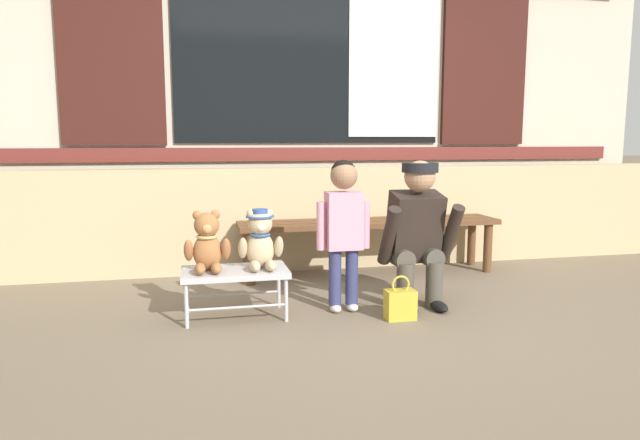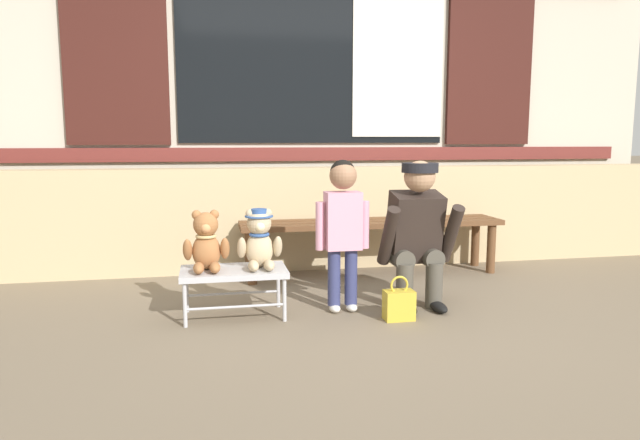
# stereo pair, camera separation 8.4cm
# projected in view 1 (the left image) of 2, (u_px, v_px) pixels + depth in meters

# --- Properties ---
(ground_plane) EXTENTS (60.00, 60.00, 0.00)m
(ground_plane) POSITION_uv_depth(u_px,v_px,m) (371.00, 315.00, 3.54)
(ground_plane) COLOR #756651
(brick_low_wall) EXTENTS (6.47, 0.25, 0.85)m
(brick_low_wall) POSITION_uv_depth(u_px,v_px,m) (321.00, 217.00, 4.86)
(brick_low_wall) COLOR tan
(brick_low_wall) RESTS_ON ground
(shop_facade) EXTENTS (6.60, 0.26, 3.25)m
(shop_facade) POSITION_uv_depth(u_px,v_px,m) (309.00, 77.00, 5.19)
(shop_facade) COLOR beige
(shop_facade) RESTS_ON ground
(wooden_bench_long) EXTENTS (2.10, 0.40, 0.44)m
(wooden_bench_long) POSITION_uv_depth(u_px,v_px,m) (370.00, 229.00, 4.58)
(wooden_bench_long) COLOR brown
(wooden_bench_long) RESTS_ON ground
(small_display_bench) EXTENTS (0.64, 0.36, 0.30)m
(small_display_bench) POSITION_uv_depth(u_px,v_px,m) (235.00, 275.00, 3.47)
(small_display_bench) COLOR #BCBCC1
(small_display_bench) RESTS_ON ground
(teddy_bear_plain) EXTENTS (0.28, 0.26, 0.36)m
(teddy_bear_plain) POSITION_uv_depth(u_px,v_px,m) (207.00, 244.00, 3.41)
(teddy_bear_plain) COLOR #A86B3D
(teddy_bear_plain) RESTS_ON small_display_bench
(teddy_bear_with_hat) EXTENTS (0.28, 0.27, 0.36)m
(teddy_bear_with_hat) POSITION_uv_depth(u_px,v_px,m) (261.00, 240.00, 3.48)
(teddy_bear_with_hat) COLOR #CCB289
(teddy_bear_with_hat) RESTS_ON small_display_bench
(child_standing) EXTENTS (0.35, 0.18, 0.96)m
(child_standing) POSITION_uv_depth(u_px,v_px,m) (344.00, 219.00, 3.56)
(child_standing) COLOR navy
(child_standing) RESTS_ON ground
(adult_crouching) EXTENTS (0.50, 0.49, 0.95)m
(adult_crouching) POSITION_uv_depth(u_px,v_px,m) (417.00, 233.00, 3.71)
(adult_crouching) COLOR #4C473D
(adult_crouching) RESTS_ON ground
(handbag_on_ground) EXTENTS (0.18, 0.11, 0.27)m
(handbag_on_ground) POSITION_uv_depth(u_px,v_px,m) (400.00, 304.00, 3.46)
(handbag_on_ground) COLOR gold
(handbag_on_ground) RESTS_ON ground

